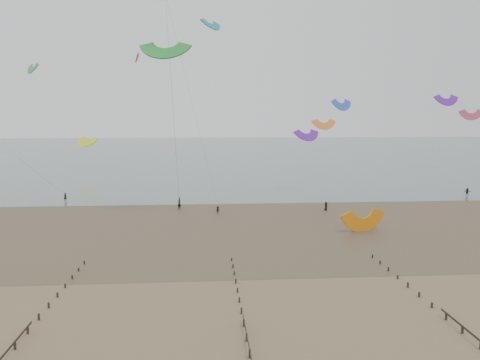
{
  "coord_description": "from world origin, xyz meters",
  "views": [
    {
      "loc": [
        0.83,
        -44.31,
        17.92
      ],
      "look_at": [
        6.24,
        28.0,
        8.0
      ],
      "focal_mm": 35.0,
      "sensor_mm": 36.0,
      "label": 1
    }
  ],
  "objects": [
    {
      "name": "kites_airborne",
      "position": [
        -4.02,
        86.08,
        20.9
      ],
      "size": [
        238.65,
        117.66,
        36.94
      ],
      "color": "#CF4667",
      "rests_on": "ground"
    },
    {
      "name": "ground",
      "position": [
        0.0,
        0.0,
        0.0
      ],
      "size": [
        500.0,
        500.0,
        0.0
      ],
      "primitive_type": "plane",
      "color": "brown",
      "rests_on": "ground"
    },
    {
      "name": "kitesurfers",
      "position": [
        25.38,
        49.19,
        0.83
      ],
      "size": [
        114.09,
        17.55,
        1.82
      ],
      "color": "black",
      "rests_on": "ground"
    },
    {
      "name": "sea_and_shore",
      "position": [
        -4.08,
        34.4,
        0.01
      ],
      "size": [
        500.0,
        665.0,
        0.03
      ],
      "color": "#475654",
      "rests_on": "ground"
    },
    {
      "name": "grounded_kite",
      "position": [
        25.5,
        25.76,
        0.0
      ],
      "size": [
        8.1,
        7.14,
        3.73
      ],
      "primitive_type": null,
      "rotation": [
        1.54,
        0.0,
        0.32
      ],
      "color": "orange",
      "rests_on": "ground"
    }
  ]
}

